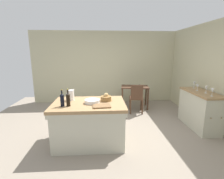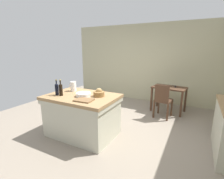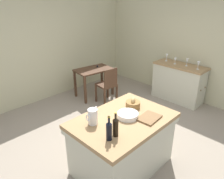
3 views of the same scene
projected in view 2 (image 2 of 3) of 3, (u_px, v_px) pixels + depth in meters
The scene contains 11 objects.
ground_plane at pixel (110, 129), 3.74m from camera, with size 6.76×6.76×0.00m, color gray.
wall_back at pixel (146, 63), 5.67m from camera, with size 5.32×0.12×2.60m, color #B7B28E.
island_table at pixel (82, 114), 3.44m from camera, with size 1.44×1.00×0.86m.
writing_desk at pixel (169, 91), 4.71m from camera, with size 0.97×0.68×0.78m.
wooden_chair at pixel (163, 100), 4.28m from camera, with size 0.45×0.45×0.91m.
pitcher at pixel (73, 86), 3.67m from camera, with size 0.17×0.13×0.26m.
wash_bowl at pixel (84, 94), 3.29m from camera, with size 0.30×0.30×0.07m, color white.
bread_basket at pixel (99, 93), 3.27m from camera, with size 0.22×0.22×0.17m.
cutting_board at pixel (84, 100), 3.01m from camera, with size 0.33×0.24×0.02m, color brown.
wine_bottle_dark at pixel (61, 89), 3.31m from camera, with size 0.07×0.07×0.33m.
wine_bottle_amber at pixel (57, 89), 3.36m from camera, with size 0.07×0.07×0.32m.
Camera 2 is at (1.62, -3.01, 1.79)m, focal length 26.39 mm.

